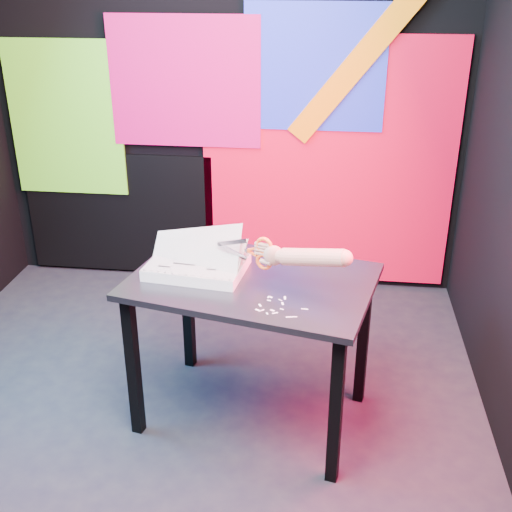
# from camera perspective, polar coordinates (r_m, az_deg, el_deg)

# --- Properties ---
(room) EXTENTS (3.01, 3.01, 2.71)m
(room) POSITION_cam_1_polar(r_m,az_deg,el_deg) (2.69, -8.04, 9.77)
(room) COLOR black
(room) RESTS_ON ground
(backdrop) EXTENTS (2.88, 0.05, 2.08)m
(backdrop) POSITION_cam_1_polar(r_m,az_deg,el_deg) (4.16, -1.84, 9.76)
(backdrop) COLOR red
(backdrop) RESTS_ON ground
(work_table) EXTENTS (1.19, 0.92, 0.75)m
(work_table) POSITION_cam_1_polar(r_m,az_deg,el_deg) (2.90, -0.34, -3.87)
(work_table) COLOR black
(work_table) RESTS_ON ground
(printout_stack) EXTENTS (0.46, 0.36, 0.23)m
(printout_stack) POSITION_cam_1_polar(r_m,az_deg,el_deg) (2.92, -5.25, -0.87)
(printout_stack) COLOR silver
(printout_stack) RESTS_ON work_table
(scissors) EXTENTS (0.26, 0.10, 0.15)m
(scissors) POSITION_cam_1_polar(r_m,az_deg,el_deg) (2.77, 0.37, 0.29)
(scissors) COLOR #A6A8AF
(scissors) RESTS_ON printout_stack
(hand_forearm) EXTENTS (0.41, 0.18, 0.14)m
(hand_forearm) POSITION_cam_1_polar(r_m,az_deg,el_deg) (2.68, 4.50, -0.08)
(hand_forearm) COLOR #B27660
(hand_forearm) RESTS_ON work_table
(paper_clippings) EXTENTS (0.21, 0.18, 0.00)m
(paper_clippings) POSITION_cam_1_polar(r_m,az_deg,el_deg) (2.62, 1.80, -4.56)
(paper_clippings) COLOR white
(paper_clippings) RESTS_ON work_table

